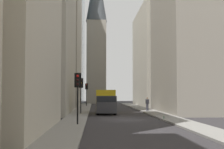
{
  "coord_description": "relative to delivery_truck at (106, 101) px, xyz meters",
  "views": [
    {
      "loc": [
        -29.36,
        2.68,
        2.47
      ],
      "look_at": [
        10.38,
        0.52,
        4.82
      ],
      "focal_mm": 50.33,
      "sensor_mm": 36.0,
      "label": 1
    }
  ],
  "objects": [
    {
      "name": "building_right_far",
      "position": [
        21.36,
        9.19,
        13.86
      ],
      "size": [
        16.97,
        10.5,
        30.61
      ],
      "color": "#A8A091",
      "rests_on": "ground_plane"
    },
    {
      "name": "pedestrian",
      "position": [
        3.52,
        -5.62,
        -0.36
      ],
      "size": [
        0.26,
        0.44,
        1.76
      ],
      "color": "#33333D",
      "rests_on": "sidewalk_left"
    },
    {
      "name": "ground_plane",
      "position": [
        -8.27,
        -1.4,
        -1.46
      ],
      "size": [
        135.0,
        135.0,
        0.0
      ],
      "primitive_type": "plane",
      "color": "#302D30"
    },
    {
      "name": "sidewalk_left",
      "position": [
        -8.27,
        -5.9,
        -1.39
      ],
      "size": [
        90.0,
        2.2,
        0.14
      ],
      "primitive_type": "cube",
      "color": "gray",
      "rests_on": "ground_plane"
    },
    {
      "name": "sedan_silver",
      "position": [
        13.91,
        -0.0,
        -0.8
      ],
      "size": [
        4.3,
        1.78,
        1.42
      ],
      "color": "#B7BABF",
      "rests_on": "ground_plane"
    },
    {
      "name": "traffic_light_midblock",
      "position": [
        -1.52,
        2.89,
        1.65
      ],
      "size": [
        0.43,
        0.52,
        4.04
      ],
      "color": "black",
      "rests_on": "sidewalk_right"
    },
    {
      "name": "sidewalk_right",
      "position": [
        -8.27,
        3.1,
        -1.39
      ],
      "size": [
        90.0,
        2.2,
        0.14
      ],
      "primitive_type": "cube",
      "color": "gray",
      "rests_on": "ground_plane"
    },
    {
      "name": "discarded_bottle",
      "position": [
        -9.19,
        -5.01,
        -1.21
      ],
      "size": [
        0.07,
        0.07,
        0.27
      ],
      "color": "#236033",
      "rests_on": "sidewalk_left"
    },
    {
      "name": "traffic_light_far_junction",
      "position": [
        20.1,
        2.83,
        1.69
      ],
      "size": [
        0.43,
        0.52,
        4.1
      ],
      "color": "black",
      "rests_on": "sidewalk_right"
    },
    {
      "name": "traffic_light_foreground",
      "position": [
        -13.96,
        2.57,
        1.51
      ],
      "size": [
        0.43,
        0.52,
        3.85
      ],
      "color": "black",
      "rests_on": "sidewalk_right"
    },
    {
      "name": "building_left_far",
      "position": [
        21.18,
        -12.0,
        7.63
      ],
      "size": [
        19.28,
        10.0,
        18.18
      ],
      "color": "beige",
      "rests_on": "ground_plane"
    },
    {
      "name": "church_spire",
      "position": [
        35.88,
        0.98,
        16.37
      ],
      "size": [
        4.97,
        4.97,
        34.06
      ],
      "color": "gray",
      "rests_on": "ground_plane"
    },
    {
      "name": "building_left_midfar",
      "position": [
        1.01,
        -11.99,
        11.51
      ],
      "size": [
        14.76,
        10.5,
        25.91
      ],
      "color": "gray",
      "rests_on": "ground_plane"
    },
    {
      "name": "delivery_truck",
      "position": [
        0.0,
        0.0,
        0.0
      ],
      "size": [
        6.46,
        2.25,
        2.84
      ],
      "color": "yellow",
      "rests_on": "ground_plane"
    }
  ]
}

